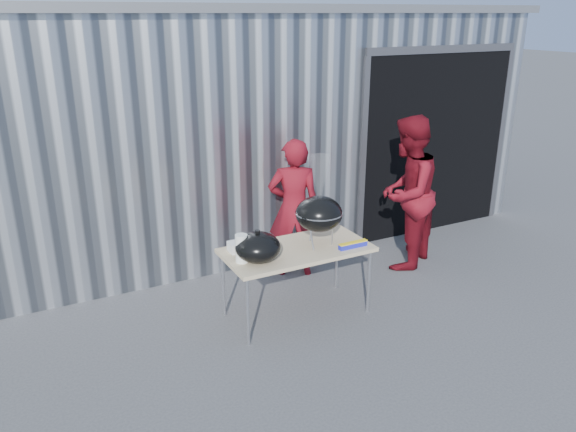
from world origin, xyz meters
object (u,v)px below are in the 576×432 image
person_cook (294,208)px  person_bystander (407,193)px  kettle_grill (319,207)px  folding_table (297,252)px

person_cook → person_bystander: bearing=-172.9°
person_bystander → person_cook: bearing=-48.5°
kettle_grill → person_bystander: (1.54, 0.52, -0.22)m
folding_table → kettle_grill: (0.23, -0.04, 0.45)m
folding_table → kettle_grill: size_ratio=1.58×
person_bystander → kettle_grill: bearing=-12.7°
folding_table → person_cook: size_ratio=0.90×
folding_table → person_bystander: person_bystander is taller
person_cook → person_bystander: person_bystander is taller
folding_table → person_cook: bearing=63.7°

